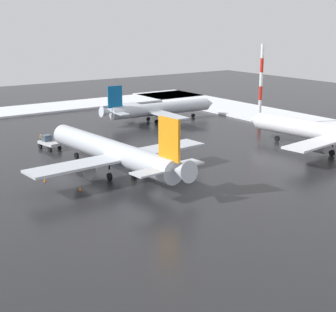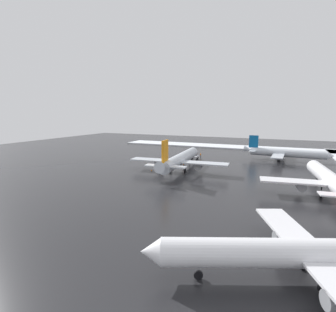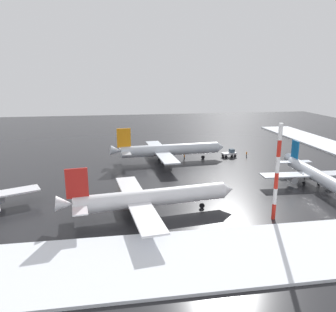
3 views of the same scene
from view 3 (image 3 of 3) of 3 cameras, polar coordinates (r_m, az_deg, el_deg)
ground_plane at (r=95.08m, az=-2.83°, el=-1.66°), size 240.00×240.00×0.00m
snow_bank_far at (r=49.37m, az=3.84°, el=-17.35°), size 152.00×16.00×0.47m
airplane_parked_starboard at (r=98.83m, az=-0.05°, el=1.07°), size 35.61×29.57×10.57m
airplane_foreground_jet at (r=83.61m, az=24.45°, el=-3.10°), size 24.89×30.04×8.92m
airplane_parked_portside at (r=61.82m, az=-3.49°, el=-7.32°), size 34.28×28.55×10.18m
pushback_tug at (r=106.21m, az=10.72°, el=0.53°), size 4.90×2.96×2.50m
ground_crew_mid_apron at (r=101.17m, az=2.85°, el=-0.10°), size 0.36×0.36×1.71m
ground_crew_beside_wing at (r=107.65m, az=13.52°, el=0.39°), size 0.36×0.36×1.71m
antenna_mast at (r=61.30m, az=18.45°, el=-2.79°), size 0.70×0.70×17.75m
traffic_cone_near_nose at (r=109.60m, az=0.39°, el=0.67°), size 0.36×0.36×0.55m
traffic_cone_mid_line at (r=106.38m, az=-2.82°, el=0.23°), size 0.36×0.36×0.55m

